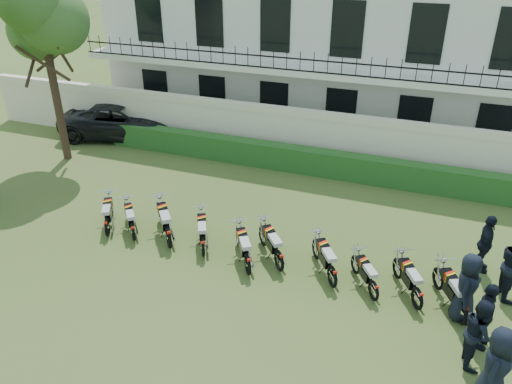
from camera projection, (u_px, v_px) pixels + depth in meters
ground at (211, 270)px, 14.20m from camera, size 100.00×100.00×0.00m
perimeter_wall at (293, 135)px, 20.28m from camera, size 30.00×0.35×2.30m
hedge at (311, 161)px, 19.63m from camera, size 18.00×0.60×1.00m
building at (330, 43)px, 24.04m from camera, size 20.40×9.60×7.40m
tree_west_near at (41, 12)px, 18.36m from camera, size 3.40×3.20×7.90m
motorcycle_0 at (106, 223)px, 15.54m from camera, size 1.01×1.66×1.02m
motorcycle_1 at (133, 228)px, 15.32m from camera, size 1.22×1.45×0.98m
motorcycle_2 at (168, 233)px, 14.93m from camera, size 1.42×1.73×1.16m
motorcycle_3 at (203, 243)px, 14.57m from camera, size 0.98×1.74×1.04m
motorcycle_4 at (248, 260)px, 13.79m from camera, size 1.14×1.71×1.07m
motorcycle_5 at (279, 256)px, 13.94m from camera, size 1.32×1.59×1.08m
motorcycle_6 at (333, 272)px, 13.30m from camera, size 1.14×1.69×1.06m
motorcycle_7 at (374, 286)px, 12.85m from camera, size 1.02×1.48×0.94m
motorcycle_8 at (418, 294)px, 12.53m from camera, size 0.98×1.70×1.03m
motorcycle_9 at (462, 307)px, 12.05m from camera, size 0.98×1.80×1.06m
suv at (123, 121)px, 22.95m from camera, size 6.11×3.90×1.57m
officer_0 at (496, 368)px, 9.79m from camera, size 0.85×1.07×1.91m
officer_1 at (479, 333)px, 10.79m from camera, size 0.74×0.90×1.71m
officer_2 at (485, 316)px, 11.23m from camera, size 0.62×1.08×1.74m
officer_3 at (467, 287)px, 12.04m from camera, size 0.77×1.01×1.85m
officer_5 at (485, 244)px, 13.79m from camera, size 0.45×1.04×1.76m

